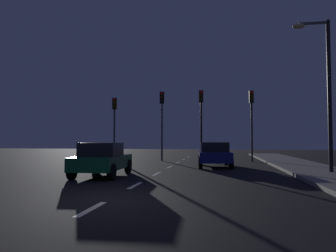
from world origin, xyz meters
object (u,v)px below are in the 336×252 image
car_stopped_ahead (214,154)px  car_adjacent_lane (102,159)px  traffic_signal_center_right (201,112)px  street_lamp_right (324,81)px  traffic_signal_far_right (252,112)px  traffic_signal_center_left (162,113)px  traffic_signal_far_left (114,116)px

car_stopped_ahead → car_adjacent_lane: bearing=-129.7°
traffic_signal_center_right → street_lamp_right: street_lamp_right is taller
traffic_signal_center_right → traffic_signal_far_right: traffic_signal_center_right is taller
car_stopped_ahead → traffic_signal_center_left: bearing=129.6°
traffic_signal_center_left → traffic_signal_far_right: 6.65m
traffic_signal_center_left → street_lamp_right: (9.00, -8.49, 0.56)m
traffic_signal_far_right → car_stopped_ahead: (-2.64, -4.85, -2.88)m
street_lamp_right → car_adjacent_lane: bearing=-168.1°
traffic_signal_center_left → street_lamp_right: street_lamp_right is taller
traffic_signal_center_left → car_adjacent_lane: bearing=-93.9°
traffic_signal_far_right → street_lamp_right: 8.83m
traffic_signal_far_left → traffic_signal_far_right: 10.43m
car_adjacent_lane → street_lamp_right: street_lamp_right is taller
car_stopped_ahead → traffic_signal_far_left: bearing=148.1°
traffic_signal_far_left → car_adjacent_lane: size_ratio=1.25×
traffic_signal_center_left → traffic_signal_far_right: traffic_signal_center_left is taller
car_stopped_ahead → street_lamp_right: (4.98, -3.64, 3.49)m
car_stopped_ahead → street_lamp_right: 7.09m
traffic_signal_center_right → car_stopped_ahead: bearing=-78.0°
traffic_signal_center_right → car_stopped_ahead: traffic_signal_center_right is taller
car_stopped_ahead → car_adjacent_lane: 7.39m
car_adjacent_lane → car_stopped_ahead: bearing=50.3°
traffic_signal_far_right → car_stopped_ahead: bearing=-118.5°
traffic_signal_far_left → car_stopped_ahead: 9.56m
traffic_signal_far_left → traffic_signal_center_left: bearing=0.0°
traffic_signal_center_left → car_stopped_ahead: traffic_signal_center_left is taller
traffic_signal_center_right → car_adjacent_lane: bearing=-109.3°
street_lamp_right → traffic_signal_far_right: bearing=105.4°
traffic_signal_center_left → car_adjacent_lane: traffic_signal_center_left is taller
traffic_signal_far_right → traffic_signal_center_right: bearing=180.0°
traffic_signal_far_left → traffic_signal_center_left: 3.78m
traffic_signal_far_left → car_stopped_ahead: (7.79, -4.85, -2.69)m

